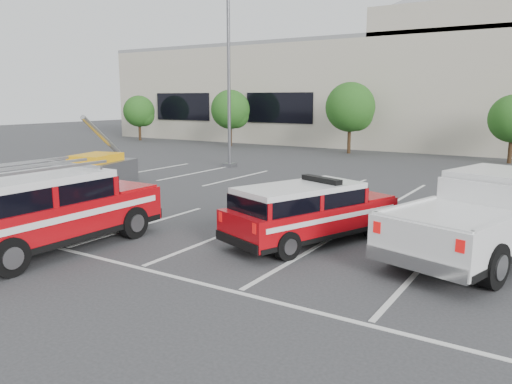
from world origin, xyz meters
TOP-DOWN VIEW (x-y plane):
  - ground at (0.00, 0.00)m, footprint 120.00×120.00m
  - stall_markings at (0.00, 4.50)m, footprint 23.00×15.00m
  - convention_building at (0.18, 31.86)m, footprint 60.00×16.99m
  - tree_far_left at (-24.91, 22.05)m, footprint 2.77×2.77m
  - tree_left at (-14.91, 22.05)m, footprint 3.07×3.07m
  - tree_mid_left at (-4.91, 22.05)m, footprint 3.37×3.37m
  - light_pole_left at (-8.00, 12.00)m, footprint 0.90×0.60m
  - fire_chief_suv at (2.32, 1.11)m, footprint 3.39×5.17m
  - white_pickup at (6.49, 2.48)m, footprint 3.99×6.97m
  - ladder_suv at (-2.94, -3.04)m, footprint 2.23×5.60m
  - utility_rig at (-9.57, 3.93)m, footprint 3.21×4.05m

SIDE VIEW (x-z plane):
  - ground at x=0.00m, z-range 0.00..0.00m
  - stall_markings at x=0.00m, z-range 0.00..0.01m
  - utility_rig at x=-9.57m, z-range -0.93..2.16m
  - fire_chief_suv at x=2.32m, z-range -0.16..1.55m
  - white_pickup at x=6.49m, z-range -0.21..1.82m
  - ladder_suv at x=-2.94m, z-range -0.22..1.98m
  - tree_far_left at x=-24.91m, z-range 0.51..4.50m
  - tree_left at x=-14.91m, z-range 0.56..4.98m
  - tree_mid_left at x=-4.91m, z-range 0.62..5.46m
  - convention_building at x=0.18m, z-range -1.88..11.32m
  - light_pole_left at x=-8.00m, z-range 0.07..10.31m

